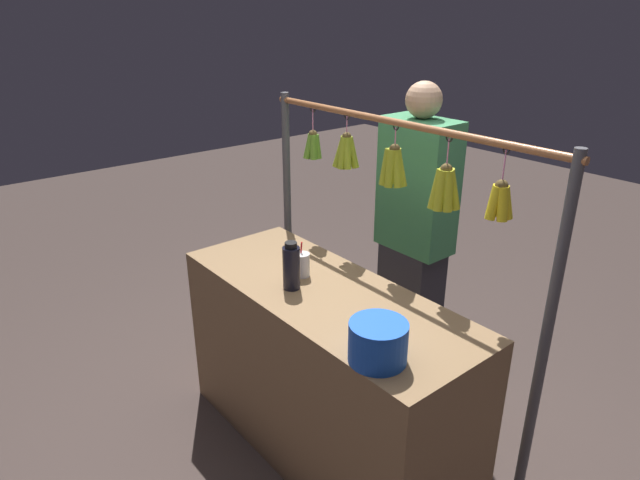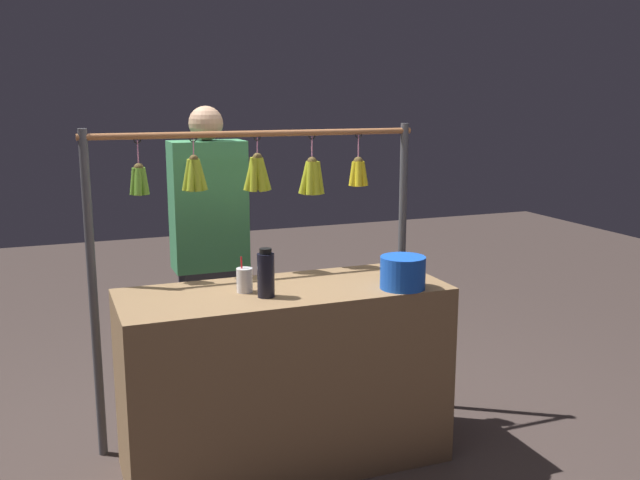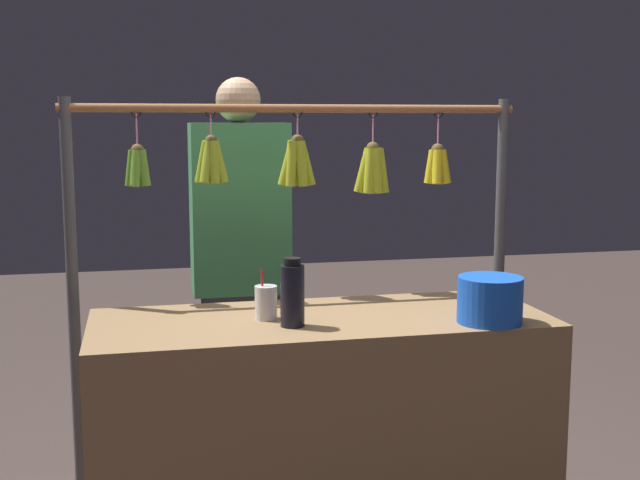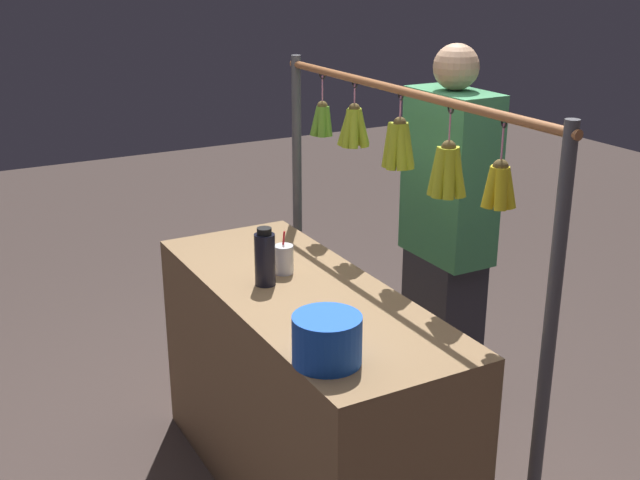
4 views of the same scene
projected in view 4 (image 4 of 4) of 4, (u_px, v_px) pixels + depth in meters
market_counter at (304, 395)px, 3.15m from camera, size 1.56×0.60×0.89m
display_rack at (399, 200)px, 3.07m from camera, size 1.75×0.13×1.64m
water_bottle at (265, 258)px, 3.01m from camera, size 0.08×0.08×0.23m
blue_bucket at (327, 340)px, 2.45m from camera, size 0.22×0.22×0.15m
drink_cup at (284, 259)px, 3.14m from camera, size 0.08×0.08×0.17m
vendor_person at (446, 249)px, 3.52m from camera, size 0.41×0.22×1.74m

